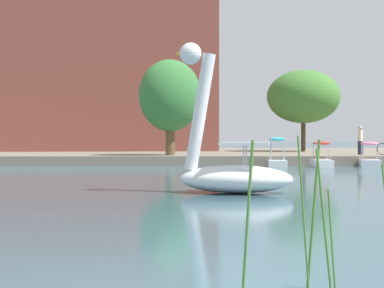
% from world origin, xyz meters
% --- Properties ---
extents(shore_bank_far, '(111.70, 25.40, 0.54)m').
position_xyz_m(shore_bank_far, '(0.00, 39.64, 0.27)').
color(shore_bank_far, slate).
rests_on(shore_bank_far, ground_plane).
extents(swan_boat, '(3.47, 2.20, 4.27)m').
position_xyz_m(swan_boat, '(1.97, 10.94, 0.80)').
color(swan_boat, white).
rests_on(swan_boat, ground_plane).
extents(pedal_boat_cyan, '(1.15, 1.82, 1.57)m').
position_xyz_m(pedal_boat_cyan, '(5.77, 25.93, 0.50)').
color(pedal_boat_cyan, white).
rests_on(pedal_boat_cyan, ground_plane).
extents(pedal_boat_red, '(1.04, 1.83, 1.36)m').
position_xyz_m(pedal_boat_red, '(8.09, 25.73, 0.42)').
color(pedal_boat_red, white).
rests_on(pedal_boat_red, ground_plane).
extents(pedal_boat_pink, '(1.35, 1.92, 1.34)m').
position_xyz_m(pedal_boat_pink, '(10.75, 25.99, 0.43)').
color(pedal_boat_pink, white).
rests_on(pedal_boat_pink, ground_plane).
extents(tree_broadleaf_right, '(6.31, 6.47, 5.97)m').
position_xyz_m(tree_broadleaf_right, '(9.70, 38.13, 4.55)').
color(tree_broadleaf_right, '#4C3823').
rests_on(tree_broadleaf_right, shore_bank_far).
extents(tree_broadleaf_left, '(4.86, 4.65, 5.54)m').
position_xyz_m(tree_broadleaf_left, '(0.05, 28.92, 3.96)').
color(tree_broadleaf_left, brown).
rests_on(tree_broadleaf_left, shore_bank_far).
extents(person_on_path, '(0.32, 0.32, 1.71)m').
position_xyz_m(person_on_path, '(11.38, 29.80, 1.45)').
color(person_on_path, '#23283D').
rests_on(person_on_path, shore_bank_far).
extents(apartment_block, '(17.77, 11.55, 14.67)m').
position_xyz_m(apartment_block, '(-5.34, 42.81, 7.87)').
color(apartment_block, brown).
rests_on(apartment_block, shore_bank_far).
extents(reed_clump_foreground, '(2.38, 0.95, 1.60)m').
position_xyz_m(reed_clump_foreground, '(2.34, -0.45, 0.68)').
color(reed_clump_foreground, '#4C7F33').
rests_on(reed_clump_foreground, ground_plane).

